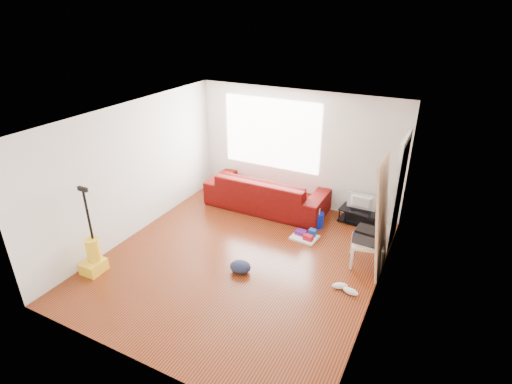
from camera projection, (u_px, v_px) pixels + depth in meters
The scene contains 13 objects.
room at pixel (248, 192), 6.51m from camera, with size 4.51×5.01×2.51m.
sofa at pixel (266, 208), 8.71m from camera, with size 2.59×1.01×0.76m, color #3A0601.
tv_stand at pixel (359, 216), 8.06m from camera, with size 0.81×0.52×0.29m.
tv at pixel (361, 203), 7.93m from camera, with size 0.57×0.07×0.33m, color black.
side_table at pixel (367, 245), 6.72m from camera, with size 0.62×0.62×0.42m.
printer at pixel (369, 236), 6.64m from camera, with size 0.47×0.37×0.24m.
bucket at pixel (316, 226), 7.99m from camera, with size 0.29×0.29×0.29m, color #0A1FB6.
toilet_paper at pixel (316, 217), 7.88m from camera, with size 0.13×0.13×0.12m, color silver.
cleaning_tray at pixel (306, 236), 7.56m from camera, with size 0.51×0.43×0.17m.
backpack at pixel (241, 272), 6.63m from camera, with size 0.36×0.28×0.20m, color #171F35.
sneakers at pixel (345, 289), 6.16m from camera, with size 0.45×0.23×0.10m.
vacuum at pixel (93, 257), 6.54m from camera, with size 0.32×0.37×1.51m.
door_panel at pixel (374, 269), 6.70m from camera, with size 0.04×0.79×1.97m, color tan.
Camera 1 is at (2.86, -5.03, 4.05)m, focal length 28.00 mm.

